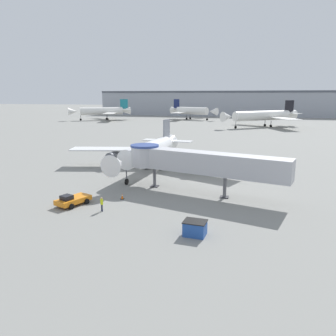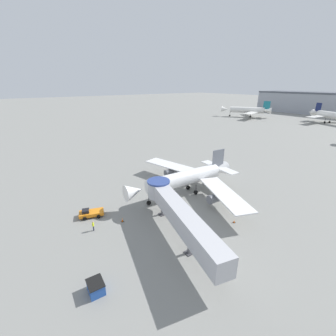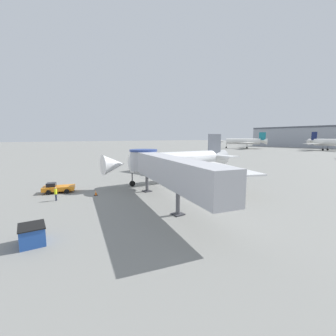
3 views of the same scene
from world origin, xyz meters
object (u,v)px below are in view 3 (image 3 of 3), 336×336
object	(u,v)px
traffic_cone_near_nose	(96,193)
background_jet_navy_tail	(329,142)
ground_crew_marshaller	(56,193)
pushback_tug_orange	(58,188)
traffic_cone_apron_front	(61,189)
main_airplane	(179,161)
background_jet_teal_tail	(244,141)
service_container_blue	(32,235)
traffic_cone_starboard_wing	(237,194)
jet_bridge	(162,167)

from	to	relation	value
traffic_cone_near_nose	background_jet_navy_tail	xyz separation A→B (m)	(-18.25, 142.16, 4.46)
ground_crew_marshaller	traffic_cone_near_nose	bearing A→B (deg)	-57.32
pushback_tug_orange	traffic_cone_apron_front	xyz separation A→B (m)	(-0.21, 0.40, -0.28)
main_airplane	traffic_cone_near_nose	distance (m)	16.22
ground_crew_marshaller	background_jet_teal_tail	xyz separation A→B (m)	(-63.15, 131.34, 3.86)
pushback_tug_orange	service_container_blue	world-z (taller)	pushback_tug_orange
traffic_cone_apron_front	background_jet_navy_tail	distance (m)	146.15
main_airplane	traffic_cone_starboard_wing	world-z (taller)	main_airplane
main_airplane	service_container_blue	distance (m)	27.48
jet_bridge	pushback_tug_orange	bearing A→B (deg)	-130.98
traffic_cone_starboard_wing	ground_crew_marshaller	xyz separation A→B (m)	(-12.18, -19.93, 0.68)
pushback_tug_orange	service_container_blue	xyz separation A→B (m)	(15.82, -4.85, 0.06)
jet_bridge	background_jet_navy_tail	world-z (taller)	background_jet_navy_tail
traffic_cone_apron_front	background_jet_navy_tail	bearing A→B (deg)	95.17
jet_bridge	traffic_cone_near_nose	xyz separation A→B (m)	(-8.18, -5.17, -3.97)
traffic_cone_near_nose	background_jet_navy_tail	world-z (taller)	background_jet_navy_tail
traffic_cone_starboard_wing	jet_bridge	bearing A→B (deg)	-109.48
service_container_blue	ground_crew_marshaller	bearing A→B (deg)	161.81
ground_crew_marshaller	traffic_cone_starboard_wing	bearing A→B (deg)	-83.05
jet_bridge	ground_crew_marshaller	distance (m)	13.65
traffic_cone_near_nose	ground_crew_marshaller	xyz separation A→B (m)	(-0.48, -4.82, 0.62)
main_airplane	background_jet_navy_tail	world-z (taller)	background_jet_navy_tail
ground_crew_marshaller	background_jet_navy_tail	distance (m)	148.11
ground_crew_marshaller	background_jet_navy_tail	world-z (taller)	background_jet_navy_tail
jet_bridge	background_jet_teal_tail	size ratio (longest dim) A/B	0.70
service_container_blue	ground_crew_marshaller	xyz separation A→B (m)	(-11.43, 3.76, 0.26)
traffic_cone_apron_front	ground_crew_marshaller	xyz separation A→B (m)	(4.60, -1.50, 0.60)
jet_bridge	service_container_blue	size ratio (longest dim) A/B	9.74
main_airplane	pushback_tug_orange	distance (m)	20.10
ground_crew_marshaller	service_container_blue	bearing A→B (deg)	-159.81
traffic_cone_apron_front	background_jet_teal_tail	distance (m)	142.50
service_container_blue	background_jet_navy_tail	world-z (taller)	background_jet_navy_tail
pushback_tug_orange	traffic_cone_near_nose	xyz separation A→B (m)	(4.87, 3.73, -0.30)
pushback_tug_orange	service_container_blue	distance (m)	16.55
pushback_tug_orange	ground_crew_marshaller	xyz separation A→B (m)	(4.39, -1.10, 0.32)
traffic_cone_near_nose	background_jet_teal_tail	distance (m)	141.69
main_airplane	traffic_cone_near_nose	bearing A→B (deg)	-80.69
jet_bridge	background_jet_navy_tail	bearing A→B (deg)	115.67
background_jet_teal_tail	ground_crew_marshaller	bearing A→B (deg)	-7.48
traffic_cone_apron_front	background_jet_teal_tail	bearing A→B (deg)	114.27
main_airplane	service_container_blue	xyz separation A→B (m)	(12.28, -24.42, -2.88)
traffic_cone_starboard_wing	background_jet_teal_tail	distance (m)	134.56
traffic_cone_apron_front	background_jet_navy_tail	world-z (taller)	background_jet_navy_tail
traffic_cone_near_nose	ground_crew_marshaller	world-z (taller)	ground_crew_marshaller
traffic_cone_near_nose	traffic_cone_apron_front	bearing A→B (deg)	-146.83
jet_bridge	main_airplane	bearing A→B (deg)	146.47
service_container_blue	background_jet_navy_tail	bearing A→B (deg)	100.96
traffic_cone_starboard_wing	ground_crew_marshaller	size ratio (longest dim) A/B	0.38
traffic_cone_starboard_wing	background_jet_navy_tail	xyz separation A→B (m)	(-29.95, 127.06, 4.52)
traffic_cone_apron_front	traffic_cone_near_nose	xyz separation A→B (m)	(5.09, 3.32, -0.02)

